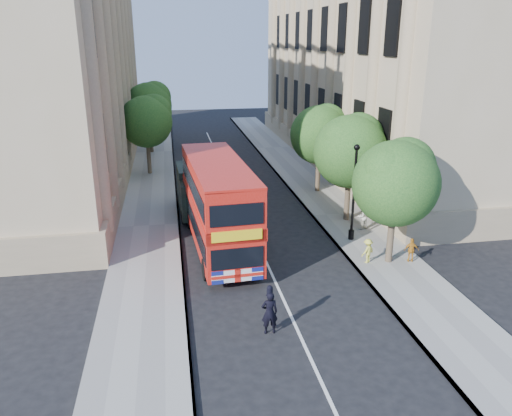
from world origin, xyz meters
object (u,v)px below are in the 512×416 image
double_decker_bus (218,203)px  box_van (196,192)px  lamp_post (354,197)px  woman_pedestrian (362,216)px  police_constable (270,313)px

double_decker_bus → box_van: bearing=94.9°
lamp_post → box_van: size_ratio=1.02×
double_decker_bus → woman_pedestrian: bearing=4.0°
lamp_post → box_van: lamp_post is taller
double_decker_bus → woman_pedestrian: double_decker_bus is taller
lamp_post → police_constable: bearing=-127.6°
double_decker_bus → box_van: size_ratio=1.95×
double_decker_bus → police_constable: size_ratio=5.84×
lamp_post → police_constable: lamp_post is taller
double_decker_bus → woman_pedestrian: (8.18, 1.06, -1.62)m
double_decker_bus → police_constable: 8.39m
lamp_post → woman_pedestrian: 2.39m
police_constable → lamp_post: bearing=-127.0°
double_decker_bus → police_constable: double_decker_bus is taller
lamp_post → box_van: (-7.90, 5.94, -1.12)m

